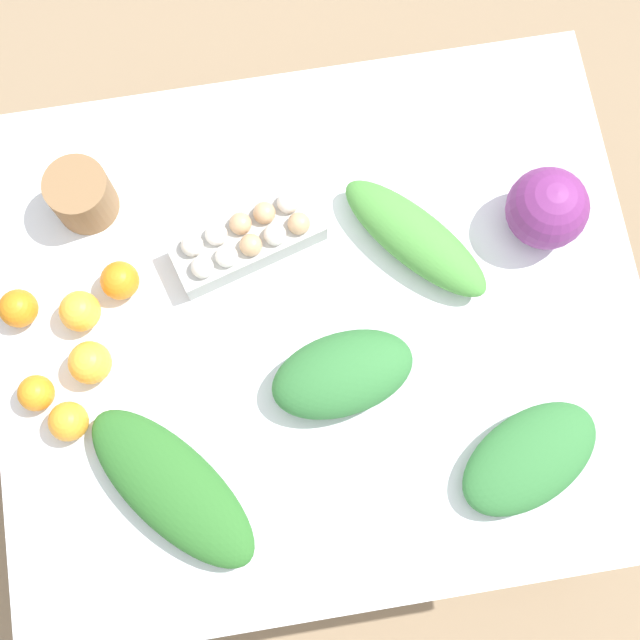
% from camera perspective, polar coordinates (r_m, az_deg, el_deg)
% --- Properties ---
extents(ground_plane, '(8.00, 8.00, 0.00)m').
position_cam_1_polar(ground_plane, '(2.47, -0.00, -4.35)').
color(ground_plane, '#937A5B').
extents(dining_table, '(1.28, 1.09, 0.75)m').
position_cam_1_polar(dining_table, '(1.83, -0.00, -0.83)').
color(dining_table, silver).
rests_on(dining_table, ground_plane).
extents(cabbage_purple, '(0.16, 0.16, 0.16)m').
position_cam_1_polar(cabbage_purple, '(1.78, 14.34, 6.94)').
color(cabbage_purple, '#7A2D75').
rests_on(cabbage_purple, dining_table).
extents(egg_carton, '(0.32, 0.19, 0.09)m').
position_cam_1_polar(egg_carton, '(1.75, -4.71, 5.17)').
color(egg_carton, '#B7B7B2').
rests_on(egg_carton, dining_table).
extents(paper_bag, '(0.12, 0.12, 0.12)m').
position_cam_1_polar(paper_bag, '(1.82, -15.02, 7.72)').
color(paper_bag, olive).
rests_on(paper_bag, dining_table).
extents(greens_bunch_beet_tops, '(0.36, 0.40, 0.08)m').
position_cam_1_polar(greens_bunch_beet_tops, '(1.68, -9.45, -10.53)').
color(greens_bunch_beet_tops, '#2D6B28').
rests_on(greens_bunch_beet_tops, dining_table).
extents(greens_bunch_scallion, '(0.33, 0.27, 0.07)m').
position_cam_1_polar(greens_bunch_scallion, '(1.70, 13.26, -8.63)').
color(greens_bunch_scallion, '#337538').
rests_on(greens_bunch_scallion, dining_table).
extents(greens_bunch_dandelion, '(0.29, 0.20, 0.10)m').
position_cam_1_polar(greens_bunch_dandelion, '(1.67, 1.45, -3.49)').
color(greens_bunch_dandelion, '#337538').
rests_on(greens_bunch_dandelion, dining_table).
extents(greens_bunch_kale, '(0.31, 0.34, 0.08)m').
position_cam_1_polar(greens_bunch_kale, '(1.76, 6.10, 5.24)').
color(greens_bunch_kale, '#4C933D').
rests_on(greens_bunch_kale, dining_table).
extents(orange_0, '(0.08, 0.08, 0.08)m').
position_cam_1_polar(orange_0, '(1.74, -14.51, -2.66)').
color(orange_0, '#F9A833').
rests_on(orange_0, dining_table).
extents(orange_1, '(0.08, 0.08, 0.08)m').
position_cam_1_polar(orange_1, '(1.77, -15.11, 0.55)').
color(orange_1, '#F9A833').
rests_on(orange_1, dining_table).
extents(orange_2, '(0.07, 0.07, 0.07)m').
position_cam_1_polar(orange_2, '(1.80, -18.74, 0.71)').
color(orange_2, orange).
rests_on(orange_2, dining_table).
extents(orange_3, '(0.07, 0.07, 0.07)m').
position_cam_1_polar(orange_3, '(1.73, -15.80, -6.27)').
color(orange_3, orange).
rests_on(orange_3, dining_table).
extents(orange_4, '(0.08, 0.08, 0.08)m').
position_cam_1_polar(orange_4, '(1.77, -12.69, 2.48)').
color(orange_4, orange).
rests_on(orange_4, dining_table).
extents(orange_5, '(0.07, 0.07, 0.07)m').
position_cam_1_polar(orange_5, '(1.76, -17.71, -4.48)').
color(orange_5, orange).
rests_on(orange_5, dining_table).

